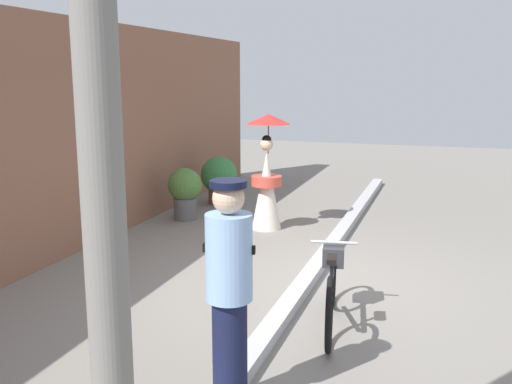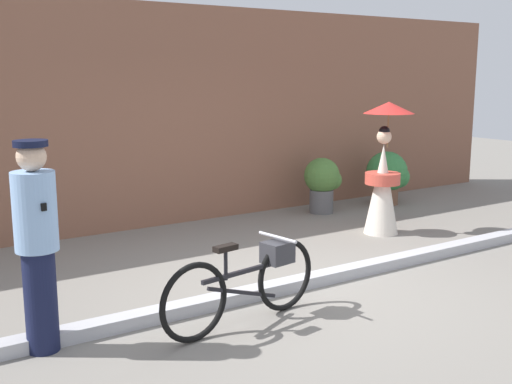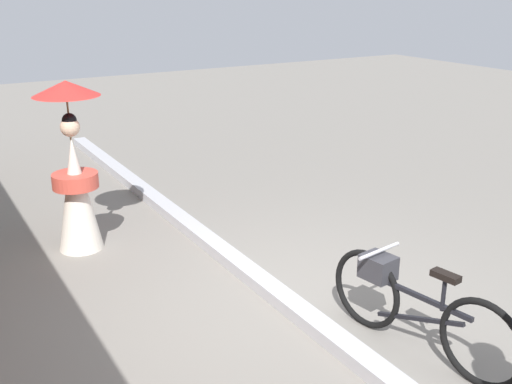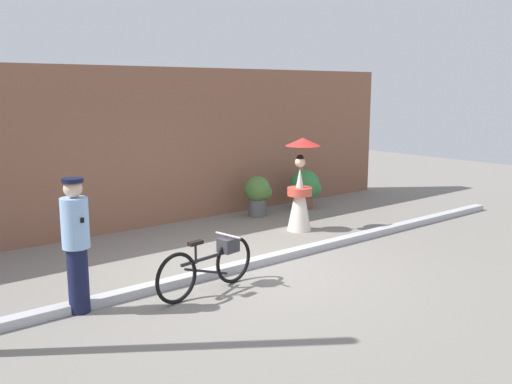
% 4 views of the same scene
% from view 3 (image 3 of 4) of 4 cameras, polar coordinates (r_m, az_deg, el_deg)
% --- Properties ---
extents(ground_plane, '(30.00, 30.00, 0.00)m').
position_cam_3_polar(ground_plane, '(5.63, 3.49, -11.11)').
color(ground_plane, gray).
extents(sidewalk_curb, '(14.00, 0.20, 0.12)m').
position_cam_3_polar(sidewalk_curb, '(5.60, 3.51, -10.58)').
color(sidewalk_curb, '#B2B2B7').
rests_on(sidewalk_curb, ground_plane).
extents(bicycle_near_officer, '(1.75, 0.48, 0.78)m').
position_cam_3_polar(bicycle_near_officer, '(5.09, 14.22, -10.02)').
color(bicycle_near_officer, black).
rests_on(bicycle_near_officer, ground_plane).
extents(person_with_parasol, '(0.70, 0.70, 1.85)m').
position_cam_3_polar(person_with_parasol, '(6.88, -16.44, 1.81)').
color(person_with_parasol, silver).
rests_on(person_with_parasol, ground_plane).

